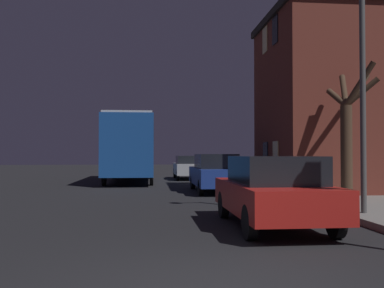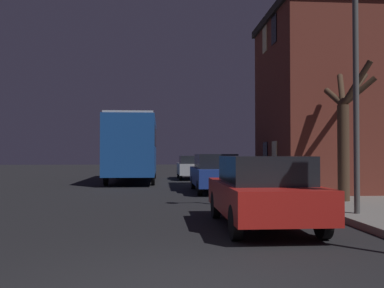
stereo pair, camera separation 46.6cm
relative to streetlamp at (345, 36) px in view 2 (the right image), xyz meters
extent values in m
cube|color=brown|center=(2.02, 6.90, -0.89)|extent=(4.19, 5.44, 6.92)
cube|color=black|center=(2.02, 6.90, 2.72)|extent=(4.43, 5.68, 0.30)
cube|color=#E5C67F|center=(-0.10, 6.16, -2.95)|extent=(0.03, 0.70, 1.10)
cube|color=black|center=(-0.10, 7.63, -2.95)|extent=(0.03, 0.70, 1.10)
cube|color=black|center=(-0.10, 6.16, 1.97)|extent=(0.03, 0.70, 1.10)
cube|color=#E5C67F|center=(-0.10, 7.63, 1.97)|extent=(0.03, 0.70, 1.10)
cylinder|color=#4C4C4C|center=(0.27, 0.00, -1.01)|extent=(0.14, 0.14, 6.67)
cylinder|color=#473323|center=(1.15, 2.74, -2.86)|extent=(0.36, 0.36, 2.98)
cylinder|color=#473323|center=(1.44, 2.43, -0.74)|extent=(0.81, 0.86, 1.35)
cylinder|color=#473323|center=(1.29, 3.18, -0.83)|extent=(0.50, 1.06, 1.19)
cylinder|color=#473323|center=(1.54, 2.49, -0.98)|extent=(0.97, 0.71, 0.90)
cylinder|color=#473323|center=(1.69, 3.10, -0.82)|extent=(1.28, 0.95, 1.24)
cylinder|color=#473323|center=(1.08, 3.23, -1.07)|extent=(0.34, 1.10, 0.76)
cube|color=#194793|center=(-6.08, 15.01, -2.47)|extent=(2.58, 9.29, 3.12)
cube|color=black|center=(-6.08, 15.01, -1.91)|extent=(2.60, 8.55, 1.12)
cube|color=#B2B2B2|center=(-6.08, 15.01, -0.85)|extent=(2.45, 8.83, 0.12)
cylinder|color=black|center=(-4.88, 18.03, -4.03)|extent=(0.18, 0.96, 0.96)
cylinder|color=black|center=(-7.28, 18.03, -4.03)|extent=(0.18, 0.96, 0.96)
cylinder|color=black|center=(-4.88, 11.99, -4.03)|extent=(0.18, 0.96, 0.96)
cylinder|color=black|center=(-7.28, 11.99, -4.03)|extent=(0.18, 0.96, 0.96)
cube|color=#B21E19|center=(-2.29, -0.81, -3.85)|extent=(1.86, 4.33, 0.64)
cube|color=black|center=(-2.29, -1.03, -3.24)|extent=(1.64, 2.25, 0.59)
cylinder|color=black|center=(-1.45, 0.60, -4.17)|extent=(0.18, 0.67, 0.67)
cylinder|color=black|center=(-3.13, 0.60, -4.17)|extent=(0.18, 0.67, 0.67)
cylinder|color=black|center=(-1.45, -2.22, -4.17)|extent=(0.18, 0.67, 0.67)
cylinder|color=black|center=(-3.13, -2.22, -4.17)|extent=(0.18, 0.67, 0.67)
cube|color=navy|center=(-2.22, 7.98, -3.85)|extent=(1.75, 4.74, 0.71)
cube|color=black|center=(-2.22, 7.74, -3.20)|extent=(1.54, 2.46, 0.60)
cylinder|color=black|center=(-1.43, 9.52, -4.20)|extent=(0.18, 0.62, 0.62)
cylinder|color=black|center=(-3.00, 9.52, -4.20)|extent=(0.18, 0.62, 0.62)
cylinder|color=black|center=(-1.43, 6.44, -4.20)|extent=(0.18, 0.62, 0.62)
cylinder|color=black|center=(-3.00, 6.44, -4.20)|extent=(0.18, 0.62, 0.62)
cube|color=#B7BABF|center=(-2.49, 17.23, -3.85)|extent=(1.77, 4.39, 0.68)
cube|color=black|center=(-2.49, 17.01, -3.26)|extent=(1.55, 2.28, 0.50)
cylinder|color=black|center=(-1.69, 18.66, -4.19)|extent=(0.18, 0.64, 0.64)
cylinder|color=black|center=(-3.28, 18.66, -4.19)|extent=(0.18, 0.64, 0.64)
cylinder|color=black|center=(-1.69, 15.80, -4.19)|extent=(0.18, 0.64, 0.64)
cylinder|color=black|center=(-3.28, 15.80, -4.19)|extent=(0.18, 0.64, 0.64)
camera|label=1|loc=(-5.01, -10.08, -2.89)|focal=40.00mm
camera|label=2|loc=(-4.54, -10.12, -2.89)|focal=40.00mm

